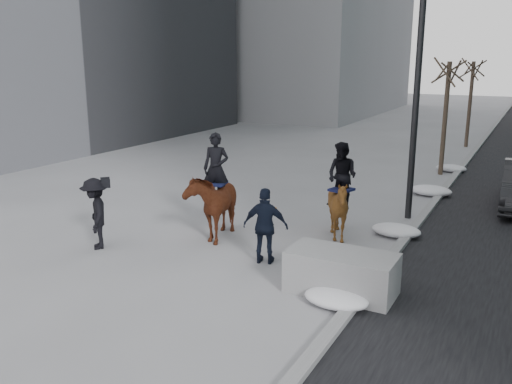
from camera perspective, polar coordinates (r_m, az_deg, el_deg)
The scene contains 11 objects.
ground at distance 12.18m, azimuth -2.66°, elevation -8.09°, with size 120.00×120.00×0.00m, color gray.
curb at distance 20.40m, azimuth 19.35°, elevation 0.47°, with size 0.25×90.00×0.12m, color gray.
planter at distance 10.99m, azimuth 8.99°, elevation -8.40°, with size 2.12×1.06×0.85m, color gray.
tree_near at distance 22.50m, azimuth 19.32°, elevation 7.85°, with size 1.20×1.20×4.88m, color #352C1F, non-canonical shape.
tree_far at distance 30.03m, azimuth 21.62°, elevation 8.98°, with size 1.20×1.20×4.81m, color #372D21, non-canonical shape.
mounted_left at distance 14.07m, azimuth -4.45°, elevation -0.72°, with size 1.43×2.26×2.71m.
mounted_right at distance 13.95m, azimuth 8.79°, elevation -0.99°, with size 1.69×1.80×2.51m.
feeder at distance 12.23m, azimuth 1.01°, elevation -3.61°, with size 1.10×0.98×1.75m.
camera_crew at distance 13.74m, azimuth -16.53°, elevation -2.16°, with size 1.26×1.26×1.75m.
lamppost at distance 15.64m, azimuth 16.78°, elevation 15.00°, with size 0.25×2.21×9.09m.
snow_piles at distance 16.84m, azimuth 16.38°, elevation -1.74°, with size 1.37×14.60×0.35m.
Camera 1 is at (5.76, -9.70, 4.61)m, focal length 38.00 mm.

